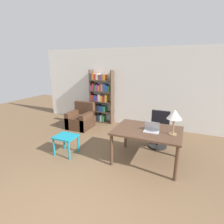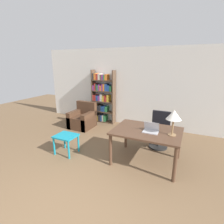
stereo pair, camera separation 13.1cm
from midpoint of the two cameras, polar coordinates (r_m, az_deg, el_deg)
wall_back at (r=6.12m, az=11.30°, el=7.54°), size 8.00×0.06×2.70m
desk at (r=3.98m, az=12.25°, el=-7.06°), size 1.46×1.07×0.77m
laptop at (r=3.85m, az=13.54°, el=-5.68°), size 0.32×0.22×0.22m
table_lamp at (r=3.70m, az=20.50°, el=-1.11°), size 0.30×0.30×0.53m
office_chair at (r=4.88m, az=16.03°, el=-5.87°), size 0.50×0.50×0.95m
side_table_blue at (r=4.49m, az=-13.98°, el=-8.42°), size 0.51×0.45×0.48m
armchair at (r=6.20m, az=-8.97°, el=-2.35°), size 0.75×0.78×0.87m
bookshelf at (r=6.56m, az=-2.65°, el=4.69°), size 0.89×0.28×1.95m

